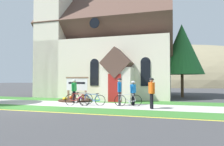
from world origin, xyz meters
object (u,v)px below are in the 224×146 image
bicycle_black (92,100)px  cyclist_in_white_jersey (120,89)px  cyclist_in_yellow_jersey (133,91)px  church_sign (77,85)px  bicycle_blue (77,100)px  bicycle_white (81,98)px  roadside_conifer (182,49)px  cyclist_in_red_jersey (74,89)px  cyclist_in_blue_jersey (152,90)px  bicycle_silver (128,100)px

bicycle_black → cyclist_in_white_jersey: (1.72, 0.38, 0.69)m
cyclist_in_yellow_jersey → bicycle_black: bearing=-158.6°
bicycle_black → church_sign: bearing=133.6°
bicycle_black → bicycle_blue: bearing=-151.9°
bicycle_white → cyclist_in_white_jersey: bearing=-4.8°
cyclist_in_white_jersey → roadside_conifer: bearing=61.3°
bicycle_blue → cyclist_in_red_jersey: bearing=122.8°
bicycle_white → cyclist_in_red_jersey: bearing=149.3°
bicycle_blue → cyclist_in_red_jersey: 1.94m
cyclist_in_blue_jersey → roadside_conifer: bearing=76.6°
bicycle_blue → cyclist_in_blue_jersey: bearing=-1.1°
roadside_conifer → cyclist_in_white_jersey: bearing=-118.7°
bicycle_blue → cyclist_in_yellow_jersey: 3.70m
cyclist_in_blue_jersey → cyclist_in_red_jersey: (-5.71, 1.64, -0.07)m
church_sign → bicycle_black: (2.28, -2.39, -0.89)m
bicycle_black → cyclist_in_red_jersey: bearing=149.8°
bicycle_white → cyclist_in_red_jersey: size_ratio=1.07×
bicycle_black → roadside_conifer: size_ratio=0.25×
cyclist_in_yellow_jersey → cyclist_in_red_jersey: bearing=178.6°
roadside_conifer → cyclist_in_red_jersey: bearing=-138.3°
bicycle_black → cyclist_in_yellow_jersey: size_ratio=1.09×
church_sign → roadside_conifer: 10.44m
church_sign → bicycle_black: size_ratio=1.10×
church_sign → roadside_conifer: roadside_conifer is taller
bicycle_white → bicycle_black: 1.23m
church_sign → cyclist_in_blue_jersey: 6.80m
cyclist_in_yellow_jersey → roadside_conifer: bearing=64.2°
bicycle_blue → cyclist_in_blue_jersey: (4.71, -0.09, 0.67)m
bicycle_blue → cyclist_in_yellow_jersey: (3.36, 1.44, 0.53)m
bicycle_blue → roadside_conifer: bearing=51.4°
cyclist_in_yellow_jersey → cyclist_in_blue_jersey: cyclist_in_blue_jersey is taller
cyclist_in_blue_jersey → church_sign: bearing=154.3°
bicycle_silver → roadside_conifer: (3.56, 7.80, 4.17)m
church_sign → roadside_conifer: (8.17, 5.60, 3.29)m
cyclist_in_yellow_jersey → cyclist_in_red_jersey: (-4.36, 0.11, 0.07)m
cyclist_in_white_jersey → cyclist_in_yellow_jersey: cyclist_in_white_jersey is taller
cyclist_in_white_jersey → cyclist_in_yellow_jersey: 0.99m
cyclist_in_yellow_jersey → church_sign: bearing=163.5°
cyclist_in_yellow_jersey → cyclist_in_red_jersey: 4.36m
bicycle_blue → cyclist_in_blue_jersey: cyclist_in_blue_jersey is taller
bicycle_white → roadside_conifer: (6.96, 7.38, 4.16)m
bicycle_white → cyclist_in_blue_jersey: (4.92, -1.17, 0.67)m
church_sign → bicycle_silver: bearing=-25.6°
cyclist_in_white_jersey → cyclist_in_red_jersey: cyclist_in_white_jersey is taller
bicycle_white → bicycle_black: (1.07, -0.61, -0.02)m
bicycle_silver → cyclist_in_yellow_jersey: cyclist_in_yellow_jersey is taller
cyclist_in_red_jersey → bicycle_silver: bearing=-12.1°
bicycle_white → bicycle_blue: (0.20, -1.08, -0.00)m
church_sign → bicycle_silver: 5.18m
bicycle_silver → bicycle_black: bicycle_silver is taller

